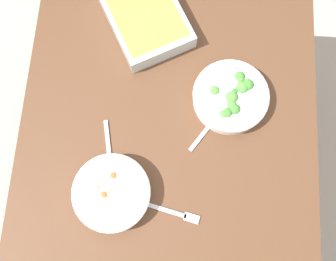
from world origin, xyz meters
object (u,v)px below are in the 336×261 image
Objects in this scene: broccoli_bowl at (231,97)px; spoon_by_broccoli at (213,120)px; stew_bowl at (112,193)px; spoon_by_stew at (109,157)px; baking_dish at (145,16)px; fork_on_table at (174,213)px.

broccoli_bowl reaches higher than spoon_by_broccoli.
stew_bowl is 1.42× the size of spoon_by_broccoli.
broccoli_bowl is 1.48× the size of spoon_by_broccoli.
stew_bowl reaches higher than spoon_by_stew.
spoon_by_broccoli is (-0.24, 0.28, -0.03)m from stew_bowl.
stew_bowl is at bearing -4.91° from baking_dish.
baking_dish is 2.09× the size of fork_on_table.
fork_on_table is at bearing 12.21° from baking_dish.
baking_dish reaches higher than spoon_by_stew.
fork_on_table is (0.28, -0.10, -0.00)m from spoon_by_broccoli.
stew_bowl is 0.45m from broccoli_bowl.
fork_on_table is (0.60, 0.13, -0.03)m from baking_dish.
baking_dish is 0.40m from spoon_by_broccoli.
fork_on_table is at bearing -19.60° from spoon_by_broccoli.
broccoli_bowl reaches higher than stew_bowl.
spoon_by_broccoli is (0.07, -0.05, -0.03)m from broccoli_bowl.
spoon_by_stew is (-0.11, -0.02, -0.03)m from stew_bowl.
fork_on_table is (0.15, 0.20, -0.00)m from spoon_by_stew.
stew_bowl is at bearing -49.36° from spoon_by_broccoli.
baking_dish is 0.62m from fork_on_table.
spoon_by_stew is 0.99× the size of fork_on_table.
stew_bowl reaches higher than spoon_by_broccoli.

